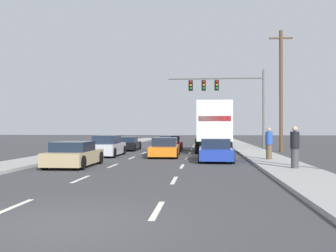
# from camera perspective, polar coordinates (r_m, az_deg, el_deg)

# --- Properties ---
(ground_plane) EXTENTS (140.00, 140.00, 0.00)m
(ground_plane) POSITION_cam_1_polar(r_m,az_deg,el_deg) (32.38, 0.43, -3.59)
(ground_plane) COLOR #3D3D3F
(sidewalk_right) EXTENTS (2.40, 80.00, 0.14)m
(sidewalk_right) POSITION_cam_1_polar(r_m,az_deg,el_deg) (27.52, 13.06, -4.02)
(sidewalk_right) COLOR #9E9E99
(sidewalk_right) RESTS_ON ground_plane
(sidewalk_left) EXTENTS (2.40, 80.00, 0.14)m
(sidewalk_left) POSITION_cam_1_polar(r_m,az_deg,el_deg) (28.78, -13.38, -3.86)
(sidewalk_left) COLOR #9E9E99
(sidewalk_left) RESTS_ON ground_plane
(lane_markings) EXTENTS (3.54, 57.00, 0.01)m
(lane_markings) POSITION_cam_1_polar(r_m,az_deg,el_deg) (31.29, 0.26, -3.70)
(lane_markings) COLOR silver
(lane_markings) RESTS_ON ground_plane
(car_black) EXTENTS (1.94, 4.09, 1.12)m
(car_black) POSITION_cam_1_polar(r_m,az_deg,el_deg) (32.30, -6.04, -2.69)
(car_black) COLOR black
(car_black) RESTS_ON ground_plane
(car_silver) EXTENTS (1.84, 4.23, 1.37)m
(car_silver) POSITION_cam_1_polar(r_m,az_deg,el_deg) (25.87, -8.99, -3.05)
(car_silver) COLOR #B7BABF
(car_silver) RESTS_ON ground_plane
(car_tan) EXTENTS (1.95, 4.11, 1.20)m
(car_tan) POSITION_cam_1_polar(r_m,az_deg,el_deg) (19.13, -13.73, -4.17)
(car_tan) COLOR tan
(car_tan) RESTS_ON ground_plane
(car_red) EXTENTS (1.94, 4.19, 1.23)m
(car_red) POSITION_cam_1_polar(r_m,az_deg,el_deg) (32.14, 0.41, -2.59)
(car_red) COLOR red
(car_red) RESTS_ON ground_plane
(car_orange) EXTENTS (1.94, 4.66, 1.24)m
(car_orange) POSITION_cam_1_polar(r_m,az_deg,el_deg) (25.08, -0.46, -3.26)
(car_orange) COLOR orange
(car_orange) RESTS_ON ground_plane
(box_truck) EXTENTS (2.75, 7.98, 3.75)m
(box_truck) POSITION_cam_1_polar(r_m,az_deg,el_deg) (29.72, 6.57, 0.17)
(box_truck) COLOR white
(box_truck) RESTS_ON ground_plane
(car_blue) EXTENTS (1.90, 4.68, 1.26)m
(car_blue) POSITION_cam_1_polar(r_m,az_deg,el_deg) (22.13, 7.01, -3.62)
(car_blue) COLOR #1E389E
(car_blue) RESTS_ON ground_plane
(traffic_signal_mast) EXTENTS (8.97, 0.69, 7.30)m
(traffic_signal_mast) POSITION_cam_1_polar(r_m,az_deg,el_deg) (36.66, 7.71, 5.28)
(traffic_signal_mast) COLOR #595B56
(traffic_signal_mast) RESTS_ON ground_plane
(utility_pole_mid) EXTENTS (1.80, 0.28, 9.48)m
(utility_pole_mid) POSITION_cam_1_polar(r_m,az_deg,el_deg) (31.43, 16.37, 5.22)
(utility_pole_mid) COLOR brown
(utility_pole_mid) RESTS_ON ground_plane
(pedestrian_near_corner) EXTENTS (0.38, 0.38, 1.79)m
(pedestrian_near_corner) POSITION_cam_1_polar(r_m,az_deg,el_deg) (17.38, 18.24, -2.98)
(pedestrian_near_corner) COLOR #3F3F42
(pedestrian_near_corner) RESTS_ON sidewalk_right
(pedestrian_mid_block) EXTENTS (0.38, 0.38, 1.74)m
(pedestrian_mid_block) POSITION_cam_1_polar(r_m,az_deg,el_deg) (21.89, 14.70, -2.51)
(pedestrian_mid_block) COLOR brown
(pedestrian_mid_block) RESTS_ON sidewalk_right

